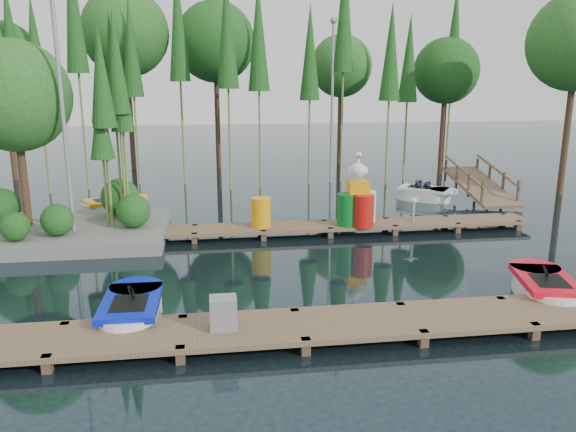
{
  "coord_description": "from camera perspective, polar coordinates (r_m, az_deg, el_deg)",
  "views": [
    {
      "loc": [
        -1.58,
        -13.93,
        4.71
      ],
      "look_at": [
        0.5,
        0.5,
        1.1
      ],
      "focal_mm": 35.0,
      "sensor_mm": 36.0,
      "label": 1
    }
  ],
  "objects": [
    {
      "name": "boat_blue",
      "position": [
        11.6,
        -15.57,
        -9.32
      ],
      "size": [
        1.12,
        2.42,
        0.81
      ],
      "rotation": [
        0.0,
        0.0,
        -0.01
      ],
      "color": "white",
      "rests_on": "ground"
    },
    {
      "name": "ground_plane",
      "position": [
        14.79,
        -1.65,
        -4.67
      ],
      "size": [
        90.0,
        90.0,
        0.0
      ],
      "primitive_type": "plane",
      "color": "#1E3038"
    },
    {
      "name": "lamp_island",
      "position": [
        16.9,
        -22.07,
        11.39
      ],
      "size": [
        0.3,
        0.3,
        7.25
      ],
      "color": "gray",
      "rests_on": "ground"
    },
    {
      "name": "seagull_post",
      "position": [
        18.05,
        12.66,
        1.07
      ],
      "size": [
        0.47,
        0.25,
        0.75
      ],
      "color": "gray",
      "rests_on": "far_dock"
    },
    {
      "name": "far_dock",
      "position": [
        17.22,
        0.7,
        -1.17
      ],
      "size": [
        15.0,
        1.2,
        0.5
      ],
      "color": "brown",
      "rests_on": "ground"
    },
    {
      "name": "boat_yellow_far",
      "position": [
        21.01,
        -17.31,
        1.01
      ],
      "size": [
        2.6,
        2.03,
        1.19
      ],
      "rotation": [
        0.0,
        0.0,
        0.12
      ],
      "color": "white",
      "rests_on": "ground"
    },
    {
      "name": "near_dock",
      "position": [
        10.56,
        1.21,
        -11.17
      ],
      "size": [
        18.0,
        1.5,
        0.5
      ],
      "color": "brown",
      "rests_on": "ground"
    },
    {
      "name": "ramp",
      "position": [
        23.38,
        18.89,
        2.99
      ],
      "size": [
        1.5,
        3.94,
        1.49
      ],
      "color": "brown",
      "rests_on": "ground"
    },
    {
      "name": "lamp_rear",
      "position": [
        25.55,
        4.53,
        12.85
      ],
      "size": [
        0.3,
        0.3,
        7.25
      ],
      "color": "gray",
      "rests_on": "ground"
    },
    {
      "name": "drum_cluster",
      "position": [
        17.3,
        7.18,
        1.27
      ],
      "size": [
        1.3,
        1.19,
        2.24
      ],
      "color": "#0B651E",
      "rests_on": "far_dock"
    },
    {
      "name": "yellow_barrel",
      "position": [
        16.97,
        -2.78,
        0.38
      ],
      "size": [
        0.59,
        0.59,
        0.89
      ],
      "primitive_type": "cylinder",
      "color": "orange",
      "rests_on": "far_dock"
    },
    {
      "name": "utility_cabinet",
      "position": [
        10.29,
        -6.59,
        -9.75
      ],
      "size": [
        0.48,
        0.41,
        0.59
      ],
      "primitive_type": "cube",
      "color": "gray",
      "rests_on": "near_dock"
    },
    {
      "name": "island",
      "position": [
        17.92,
        -23.67,
        7.87
      ],
      "size": [
        6.2,
        4.2,
        6.75
      ],
      "color": "slate",
      "rests_on": "ground"
    },
    {
      "name": "boat_red",
      "position": [
        13.51,
        24.62,
        -6.75
      ],
      "size": [
        1.66,
        2.63,
        0.82
      ],
      "rotation": [
        0.0,
        0.0,
        -0.25
      ],
      "color": "white",
      "rests_on": "ground"
    },
    {
      "name": "tree_screen",
      "position": [
        24.57,
        -9.68,
        16.99
      ],
      "size": [
        34.42,
        18.53,
        10.31
      ],
      "color": "#432D1D",
      "rests_on": "ground"
    },
    {
      "name": "boat_white_far",
      "position": [
        22.77,
        13.69,
        2.21
      ],
      "size": [
        2.55,
        2.29,
        1.13
      ],
      "rotation": [
        0.0,
        0.0,
        0.05
      ],
      "color": "white",
      "rests_on": "ground"
    }
  ]
}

